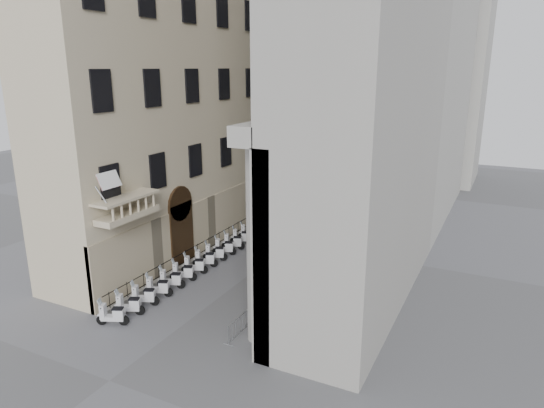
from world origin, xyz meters
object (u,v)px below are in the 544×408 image
at_px(street_lamp, 255,184).
at_px(pedestrian_b, 368,197).
at_px(scooter_0, 114,325).
at_px(info_kiosk, 254,227).
at_px(security_tent, 275,192).
at_px(pedestrian_a, 301,218).

height_order(street_lamp, pedestrian_b, street_lamp).
bearing_deg(scooter_0, info_kiosk, -23.82).
relative_size(street_lamp, pedestrian_b, 4.35).
height_order(security_tent, info_kiosk, security_tent).
distance_m(scooter_0, info_kiosk, 15.51).
distance_m(scooter_0, street_lamp, 14.70).
height_order(scooter_0, info_kiosk, info_kiosk).
bearing_deg(street_lamp, security_tent, 100.84).
relative_size(security_tent, info_kiosk, 2.29).
height_order(pedestrian_a, pedestrian_b, pedestrian_b).
xyz_separation_m(scooter_0, security_tent, (-0.30, 20.12, 2.69)).
height_order(street_lamp, info_kiosk, street_lamp).
distance_m(scooter_0, security_tent, 20.30).
distance_m(street_lamp, pedestrian_b, 15.85).
xyz_separation_m(scooter_0, street_lamp, (1.12, 13.84, 4.83)).
bearing_deg(security_tent, scooter_0, -89.15).
height_order(scooter_0, security_tent, security_tent).
bearing_deg(street_lamp, info_kiosk, 119.71).
xyz_separation_m(security_tent, street_lamp, (1.41, -6.28, 2.14)).
bearing_deg(street_lamp, scooter_0, -96.46).
bearing_deg(info_kiosk, pedestrian_a, 81.65).
bearing_deg(pedestrian_a, street_lamp, 61.09).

